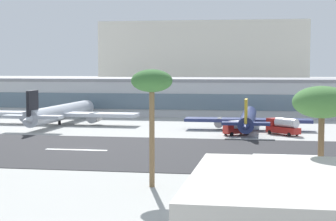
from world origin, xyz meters
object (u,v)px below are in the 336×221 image
Objects in this scene: airliner_gold_tail_gate_1 at (248,119)px; palm_tree_2 at (322,105)px; terminal_building at (178,96)px; service_box_truck_0 at (236,127)px; distant_hotel_block at (204,60)px; airliner_black_tail_gate_0 at (60,113)px; palm_tree_3 at (152,85)px; service_fuel_truck_1 at (283,126)px.

airliner_gold_tail_gate_1 is 2.94× the size of palm_tree_2.
terminal_building is 61.33m from service_box_truck_0.
service_box_truck_0 is at bearing -68.44° from terminal_building.
palm_tree_2 is (12.62, -74.54, 10.29)m from service_box_truck_0.
airliner_gold_tail_gate_1 is 10.67m from service_box_truck_0.
distant_hotel_block is 2.02× the size of airliner_black_tail_gate_0.
airliner_gold_tail_gate_1 is 71.64m from palm_tree_3.
airliner_black_tail_gate_0 is (-25.40, -41.59, -2.68)m from terminal_building.
terminal_building is 63.95m from service_fuel_truck_1.
service_fuel_truck_1 is 0.51× the size of palm_tree_3.
palm_tree_3 reaches higher than airliner_gold_tail_gate_1.
airliner_black_tail_gate_0 is at bearing 118.16° from palm_tree_3.
service_box_truck_0 is at bearing 55.82° from service_fuel_truck_1.
airliner_black_tail_gate_0 reaches higher than service_box_truck_0.
terminal_building is 52.74m from airliner_gold_tail_gate_1.
service_box_truck_0 is (-2.18, -10.40, -0.94)m from airliner_gold_tail_gate_1.
terminal_building is 4.12× the size of airliner_gold_tail_gate_1.
distant_hotel_block is 2.35× the size of airliner_gold_tail_gate_1.
airliner_black_tail_gate_0 is 7.65× the size of service_box_truck_0.
airliner_gold_tail_gate_1 is (50.07, -4.92, -0.44)m from airliner_black_tail_gate_0.
terminal_building reaches higher than airliner_gold_tail_gate_1.
palm_tree_3 reaches higher than service_box_truck_0.
palm_tree_3 is at bearing 171.46° from airliner_gold_tail_gate_1.
palm_tree_2 is (35.10, -131.46, 6.23)m from terminal_building.
service_box_truck_0 is 0.45× the size of palm_tree_2.
service_fuel_truck_1 is at bearing 154.80° from service_box_truck_0.
distant_hotel_block reaches higher than airliner_gold_tail_gate_1.
airliner_gold_tail_gate_1 is at bearing 97.00° from palm_tree_2.
terminal_building is at bearing -89.25° from distant_hotel_block.
palm_tree_2 is at bearing -80.72° from distant_hotel_block.
airliner_black_tail_gate_0 is (-24.21, -132.27, -14.90)m from distant_hotel_block.
palm_tree_2 reaches higher than service_box_truck_0.
palm_tree_2 is at bearing -36.09° from palm_tree_3.
distant_hotel_block is at bearing 90.75° from terminal_building.
service_fuel_truck_1 is (34.16, -145.34, -16.04)m from distant_hotel_block.
palm_tree_3 is (15.97, -207.32, -4.60)m from distant_hotel_block.
airliner_gold_tail_gate_1 is 6.58× the size of service_box_truck_0.
service_fuel_truck_1 is at bearing 91.59° from palm_tree_2.
terminal_building is at bearing -30.29° from airliner_black_tail_gate_0.
airliner_black_tail_gate_0 is 3.42× the size of palm_tree_2.
terminal_building reaches higher than service_box_truck_0.
distant_hotel_block is 140.45m from airliner_gold_tail_gate_1.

